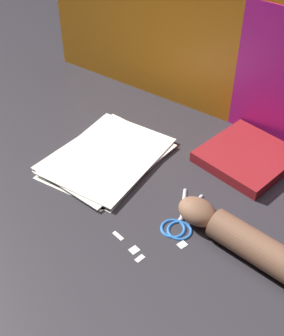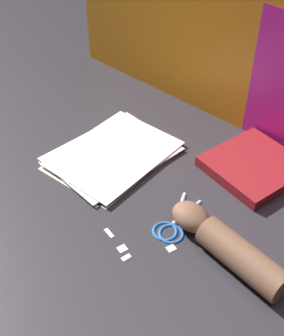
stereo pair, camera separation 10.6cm
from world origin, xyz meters
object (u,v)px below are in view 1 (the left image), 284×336
object	(u,v)px
book_closed	(247,157)
hand_forearm	(239,237)
scissors	(179,222)
paper_stack	(107,157)

from	to	relation	value
book_closed	hand_forearm	xyz separation A→B (m)	(0.11, -0.26, 0.02)
book_closed	scissors	distance (m)	0.28
paper_stack	hand_forearm	bearing A→B (deg)	-9.21
paper_stack	scissors	distance (m)	0.28
hand_forearm	book_closed	bearing A→B (deg)	112.07
scissors	hand_forearm	size ratio (longest dim) A/B	0.55
paper_stack	book_closed	world-z (taller)	book_closed
paper_stack	hand_forearm	world-z (taller)	hand_forearm
paper_stack	scissors	bearing A→B (deg)	-16.34
paper_stack	scissors	size ratio (longest dim) A/B	2.00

